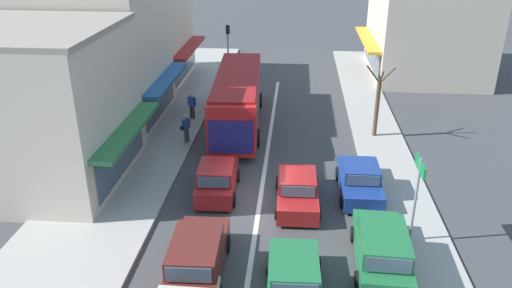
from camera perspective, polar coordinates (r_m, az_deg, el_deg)
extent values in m
plane|color=#3F3F42|center=(22.23, 0.45, -6.62)|extent=(140.00, 140.00, 0.00)
cube|color=silver|center=(25.74, 1.14, -2.06)|extent=(0.20, 28.00, 0.01)
cube|color=#A39E96|center=(28.69, -12.27, 0.37)|extent=(5.20, 44.00, 0.14)
cube|color=#A39E96|center=(27.89, 14.23, -0.56)|extent=(2.80, 44.00, 0.12)
cube|color=beige|center=(24.73, -23.60, 3.60)|extent=(7.17, 7.63, 7.07)
cube|color=#2D703D|center=(23.40, -14.50, 1.59)|extent=(1.10, 7.02, 0.20)
cube|color=#425160|center=(24.05, -15.13, -1.24)|extent=(0.06, 6.11, 1.80)
cube|color=gray|center=(23.82, -25.08, 11.84)|extent=(7.33, 7.63, 0.24)
cube|color=beige|center=(31.43, -17.29, 9.44)|extent=(6.73, 7.74, 7.92)
cube|color=#23568E|center=(30.56, -10.29, 7.28)|extent=(1.10, 7.12, 0.20)
cube|color=#425160|center=(31.06, -10.86, 4.99)|extent=(0.06, 6.19, 1.80)
cube|color=beige|center=(38.99, -12.92, 11.95)|extent=(6.15, 8.16, 7.04)
cube|color=maroon|center=(38.26, -7.67, 10.85)|extent=(1.10, 7.51, 0.20)
cube|color=#425160|center=(38.67, -8.18, 8.98)|extent=(0.06, 6.53, 1.80)
cube|color=beige|center=(42.24, 19.05, 12.98)|extent=(8.05, 10.24, 8.20)
cube|color=gold|center=(41.67, 12.70, 11.58)|extent=(1.10, 9.42, 0.20)
cube|color=#425160|center=(42.02, 13.11, 9.82)|extent=(0.06, 8.19, 1.80)
cube|color=red|center=(29.75, -2.11, 5.29)|extent=(3.09, 10.92, 2.70)
cube|color=#425160|center=(29.62, -2.13, 6.03)|extent=(3.11, 10.49, 0.90)
cube|color=navy|center=(24.77, -2.90, 0.78)|extent=(2.25, 0.18, 1.76)
cube|color=maroon|center=(29.32, -2.16, 7.90)|extent=(2.92, 10.05, 0.12)
cylinder|color=black|center=(33.42, -3.87, 5.09)|extent=(0.31, 0.97, 0.96)
cylinder|color=black|center=(33.28, 0.44, 5.06)|extent=(0.31, 0.97, 0.96)
cylinder|color=black|center=(27.56, -5.06, 0.78)|extent=(0.31, 0.97, 0.96)
cylinder|color=black|center=(27.39, 0.15, 0.72)|extent=(0.31, 0.97, 0.96)
cube|color=maroon|center=(21.94, 4.74, -5.63)|extent=(1.82, 4.24, 0.72)
cube|color=maroon|center=(21.53, 4.80, -4.24)|extent=(1.60, 1.84, 0.60)
cube|color=#425160|center=(22.34, 4.76, -3.12)|extent=(1.44, 0.10, 0.51)
cube|color=#425160|center=(20.72, 4.84, -5.45)|extent=(1.41, 0.10, 0.48)
cylinder|color=black|center=(23.12, 2.53, -4.46)|extent=(0.20, 0.62, 0.62)
cylinder|color=black|center=(23.17, 6.80, -4.55)|extent=(0.20, 0.62, 0.62)
cylinder|color=black|center=(20.95, 2.40, -7.76)|extent=(0.20, 0.62, 0.62)
cylinder|color=black|center=(21.00, 7.14, -7.85)|extent=(0.20, 0.62, 0.62)
cube|color=#1E6638|center=(16.96, 4.37, -15.80)|extent=(1.85, 4.25, 0.72)
cube|color=#1E6638|center=(16.46, 4.45, -14.26)|extent=(1.62, 1.85, 0.60)
cube|color=#425160|center=(17.19, 4.40, -12.36)|extent=(1.44, 0.10, 0.51)
cylinder|color=black|center=(18.05, 1.48, -13.66)|extent=(0.20, 0.63, 0.62)
cylinder|color=black|center=(18.11, 7.09, -13.74)|extent=(0.20, 0.63, 0.62)
cube|color=#561E19|center=(18.01, -6.64, -13.11)|extent=(1.89, 4.55, 0.76)
cube|color=#561E19|center=(17.31, -6.94, -11.91)|extent=(1.71, 2.65, 0.68)
cube|color=#425160|center=(18.37, -6.25, -9.50)|extent=(1.51, 0.10, 0.58)
cube|color=#425160|center=(16.28, -7.73, -14.63)|extent=(1.48, 0.10, 0.54)
cylinder|color=black|center=(19.35, -8.57, -11.03)|extent=(0.20, 0.62, 0.62)
cylinder|color=black|center=(19.10, -3.28, -11.31)|extent=(0.20, 0.62, 0.62)
cube|color=maroon|center=(22.75, -4.42, -4.42)|extent=(1.78, 3.76, 0.76)
cube|color=maroon|center=(22.16, -4.57, -3.20)|extent=(1.59, 1.96, 0.64)
cube|color=#425160|center=(23.02, -4.28, -2.09)|extent=(1.40, 0.11, 0.54)
cube|color=#425160|center=(21.32, -4.88, -4.39)|extent=(1.37, 0.11, 0.51)
cylinder|color=black|center=(23.93, -6.05, -3.53)|extent=(0.20, 0.63, 0.62)
cylinder|color=black|center=(23.75, -2.13, -3.63)|extent=(0.20, 0.63, 0.62)
cylinder|color=black|center=(22.01, -6.88, -6.21)|extent=(0.20, 0.63, 0.62)
cylinder|color=black|center=(21.81, -2.60, -6.35)|extent=(0.20, 0.63, 0.62)
cube|color=#1E6638|center=(18.81, 14.06, -11.94)|extent=(1.92, 4.56, 0.76)
cube|color=#1E6638|center=(18.12, 14.41, -10.75)|extent=(1.73, 2.66, 0.68)
cube|color=#425160|center=(19.21, 13.97, -8.51)|extent=(1.51, 0.11, 0.58)
cube|color=#425160|center=(17.06, 14.90, -13.27)|extent=(1.48, 0.11, 0.54)
cylinder|color=black|center=(19.93, 11.05, -10.09)|extent=(0.20, 0.63, 0.62)
cylinder|color=black|center=(20.16, 16.11, -10.22)|extent=(0.20, 0.63, 0.62)
cylinder|color=black|center=(17.76, 11.55, -14.97)|extent=(0.20, 0.63, 0.62)
cylinder|color=black|center=(18.02, 17.32, -15.04)|extent=(0.20, 0.63, 0.62)
cube|color=navy|center=(23.17, 11.72, -4.36)|extent=(1.77, 4.22, 0.72)
cube|color=navy|center=(22.78, 11.89, -3.02)|extent=(1.58, 1.82, 0.60)
cube|color=#425160|center=(23.60, 11.62, -2.00)|extent=(1.44, 0.08, 0.51)
cube|color=#425160|center=(21.97, 12.17, -4.11)|extent=(1.40, 0.08, 0.48)
cylinder|color=black|center=(24.27, 9.33, -3.31)|extent=(0.19, 0.62, 0.62)
cylinder|color=black|center=(24.50, 13.34, -3.40)|extent=(0.19, 0.62, 0.62)
cylinder|color=black|center=(22.07, 9.83, -6.33)|extent=(0.19, 0.62, 0.62)
cylinder|color=black|center=(22.32, 14.25, -6.39)|extent=(0.19, 0.62, 0.62)
cylinder|color=gray|center=(39.09, -3.20, 10.41)|extent=(0.12, 0.12, 4.20)
cube|color=black|center=(38.71, -3.27, 12.92)|extent=(0.24, 0.24, 0.68)
sphere|color=red|center=(38.64, -3.06, 13.26)|extent=(0.13, 0.13, 0.13)
sphere|color=black|center=(38.69, -3.05, 12.94)|extent=(0.13, 0.13, 0.13)
sphere|color=black|center=(38.73, -3.05, 12.62)|extent=(0.13, 0.13, 0.13)
cylinder|color=gray|center=(19.62, 17.71, -6.33)|extent=(0.10, 0.10, 3.60)
cube|color=#19753D|center=(18.92, 18.29, -2.43)|extent=(0.08, 1.40, 0.44)
cube|color=white|center=(18.93, 18.43, -2.43)|extent=(0.01, 1.10, 0.10)
cylinder|color=brown|center=(28.90, 13.61, 3.73)|extent=(0.24, 0.24, 3.23)
cylinder|color=brown|center=(28.55, 13.94, 7.97)|extent=(0.10, 0.72, 1.10)
cylinder|color=brown|center=(28.33, 14.77, 7.58)|extent=(0.83, 0.10, 0.94)
cylinder|color=brown|center=(27.85, 14.14, 7.38)|extent=(0.10, 0.96, 0.96)
cylinder|color=brown|center=(28.20, 13.26, 7.75)|extent=(0.83, 0.10, 1.03)
cylinder|color=#4C4742|center=(27.82, -7.79, 1.05)|extent=(0.14, 0.14, 0.84)
cylinder|color=#4C4742|center=(27.71, -8.07, 0.94)|extent=(0.14, 0.14, 0.84)
cube|color=#3351A8|center=(27.50, -8.01, 2.34)|extent=(0.39, 0.42, 0.56)
sphere|color=tan|center=(27.35, -8.06, 3.11)|extent=(0.22, 0.22, 0.22)
cylinder|color=#3351A8|center=(27.64, -7.63, 2.47)|extent=(0.09, 0.09, 0.54)
cylinder|color=#3351A8|center=(27.36, -8.40, 2.20)|extent=(0.09, 0.09, 0.54)
cube|color=black|center=(27.37, -8.46, 1.79)|extent=(0.25, 0.23, 0.22)
cylinder|color=#232838|center=(31.18, -7.44, 3.66)|extent=(0.14, 0.14, 0.84)
cylinder|color=#232838|center=(31.09, -7.14, 3.62)|extent=(0.14, 0.14, 0.84)
cube|color=#3351A8|center=(30.90, -7.36, 4.85)|extent=(0.41, 0.32, 0.56)
sphere|color=tan|center=(30.77, -7.40, 5.56)|extent=(0.22, 0.22, 0.22)
cylinder|color=#3351A8|center=(31.01, -7.75, 4.90)|extent=(0.09, 0.09, 0.54)
cylinder|color=#3351A8|center=(30.79, -6.97, 4.80)|extent=(0.09, 0.09, 0.54)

